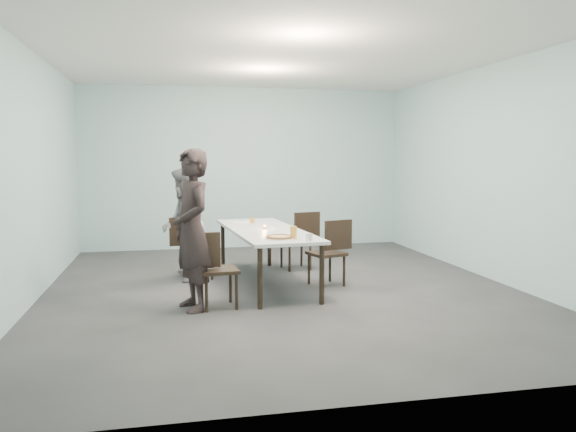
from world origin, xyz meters
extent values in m
plane|color=#333335|center=(0.00, 0.00, 0.00)|extent=(7.00, 7.00, 0.00)
cube|color=#ABD2D7|center=(0.00, 3.50, 1.50)|extent=(6.00, 0.02, 3.00)
cube|color=#ABD2D7|center=(0.00, -3.50, 1.50)|extent=(6.00, 0.02, 3.00)
cube|color=#ABD2D7|center=(-3.00, 0.00, 1.50)|extent=(0.02, 7.00, 3.00)
cube|color=#ABD2D7|center=(3.00, 0.00, 1.50)|extent=(0.02, 7.00, 3.00)
cube|color=white|center=(0.00, 0.00, 3.00)|extent=(6.00, 7.00, 0.02)
cube|color=white|center=(-0.15, 0.34, 0.73)|extent=(1.10, 2.66, 0.04)
cylinder|color=black|center=(-0.43, -0.91, 0.35)|extent=(0.06, 0.06, 0.71)
cylinder|color=black|center=(-0.62, 1.53, 0.35)|extent=(0.06, 0.06, 0.71)
cylinder|color=black|center=(0.31, -0.85, 0.35)|extent=(0.06, 0.06, 0.71)
cylinder|color=black|center=(0.12, 1.58, 0.35)|extent=(0.06, 0.06, 0.71)
cube|color=black|center=(-0.88, -0.72, 0.43)|extent=(0.46, 0.46, 0.04)
cube|color=black|center=(-1.07, -0.74, 0.67)|extent=(0.42, 0.08, 0.40)
cylinder|color=black|center=(-1.03, -0.91, 0.21)|extent=(0.04, 0.04, 0.41)
cylinder|color=black|center=(-1.06, -0.57, 0.21)|extent=(0.04, 0.04, 0.41)
cylinder|color=black|center=(-0.69, -0.88, 0.21)|extent=(0.04, 0.04, 0.41)
cylinder|color=black|center=(-0.73, -0.54, 0.21)|extent=(0.04, 0.04, 0.41)
cube|color=black|center=(-1.02, 0.91, 0.43)|extent=(0.43, 0.43, 0.04)
cube|color=black|center=(-1.21, 0.91, 0.67)|extent=(0.42, 0.05, 0.40)
cylinder|color=black|center=(-1.19, 0.74, 0.21)|extent=(0.04, 0.04, 0.41)
cylinder|color=black|center=(-1.20, 1.08, 0.21)|extent=(0.04, 0.04, 0.41)
cylinder|color=black|center=(-0.85, 0.75, 0.21)|extent=(0.04, 0.04, 0.41)
cylinder|color=black|center=(-0.86, 1.09, 0.21)|extent=(0.04, 0.04, 0.41)
cube|color=black|center=(0.63, 0.08, 0.43)|extent=(0.53, 0.53, 0.04)
cube|color=black|center=(0.81, 0.14, 0.67)|extent=(0.41, 0.16, 0.40)
cylinder|color=black|center=(0.74, 0.29, 0.21)|extent=(0.04, 0.04, 0.41)
cylinder|color=black|center=(0.84, -0.03, 0.21)|extent=(0.04, 0.04, 0.41)
cylinder|color=black|center=(0.42, 0.19, 0.21)|extent=(0.04, 0.04, 0.41)
cylinder|color=black|center=(0.52, -0.13, 0.21)|extent=(0.04, 0.04, 0.41)
cube|color=black|center=(0.47, 1.25, 0.43)|extent=(0.49, 0.49, 0.04)
cube|color=black|center=(0.66, 1.29, 0.67)|extent=(0.42, 0.11, 0.40)
cylinder|color=black|center=(0.61, 1.45, 0.21)|extent=(0.04, 0.04, 0.41)
cylinder|color=black|center=(0.67, 1.12, 0.21)|extent=(0.04, 0.04, 0.41)
cylinder|color=black|center=(0.28, 1.39, 0.21)|extent=(0.04, 0.04, 0.41)
cylinder|color=black|center=(0.33, 1.06, 0.21)|extent=(0.04, 0.04, 0.41)
imported|color=black|center=(-1.17, -0.76, 0.90)|extent=(0.61, 0.76, 1.81)
imported|color=gray|center=(-1.22, 0.81, 0.79)|extent=(0.63, 0.79, 1.58)
cylinder|color=white|center=(-0.14, -0.58, 0.76)|extent=(0.34, 0.34, 0.01)
cylinder|color=#F6E38C|center=(-0.14, -0.58, 0.77)|extent=(0.30, 0.30, 0.01)
torus|color=brown|center=(-0.14, -0.58, 0.77)|extent=(0.32, 0.32, 0.03)
cylinder|color=white|center=(0.07, -0.18, 0.76)|extent=(0.18, 0.18, 0.01)
cylinder|color=gold|center=(0.02, -0.62, 0.82)|extent=(0.08, 0.08, 0.15)
cylinder|color=silver|center=(0.15, -0.84, 0.80)|extent=(0.08, 0.08, 0.09)
cylinder|color=silver|center=(-0.16, 0.34, 0.77)|extent=(0.06, 0.06, 0.03)
cylinder|color=orange|center=(-0.16, 0.34, 0.79)|extent=(0.04, 0.04, 0.01)
cylinder|color=gold|center=(-0.23, 1.05, 0.79)|extent=(0.07, 0.07, 0.08)
cube|color=silver|center=(-0.35, 1.13, 0.75)|extent=(0.32, 0.24, 0.01)
camera|label=1|loc=(-1.41, -7.04, 1.72)|focal=35.00mm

